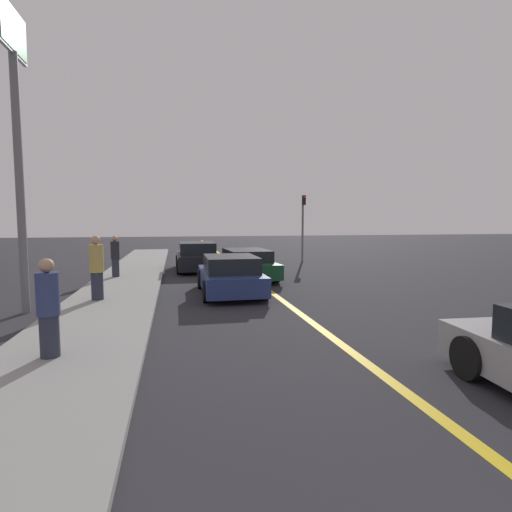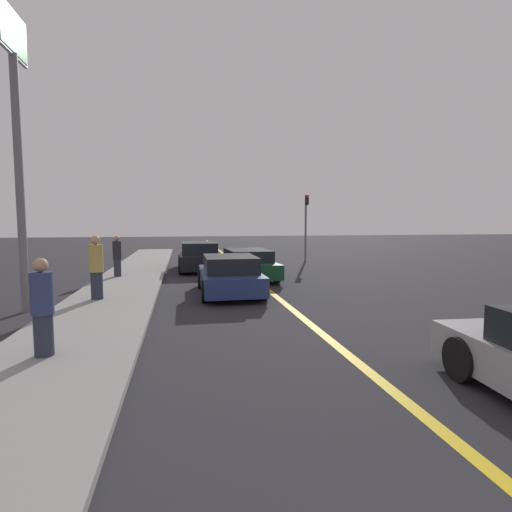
{
  "view_description": "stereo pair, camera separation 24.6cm",
  "coord_description": "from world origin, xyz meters",
  "px_view_note": "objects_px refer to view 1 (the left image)",
  "views": [
    {
      "loc": [
        -3.07,
        -0.06,
        2.36
      ],
      "look_at": [
        -0.35,
        13.35,
        1.14
      ],
      "focal_mm": 28.0,
      "sensor_mm": 36.0,
      "label": 1
    },
    {
      "loc": [
        -2.83,
        -0.11,
        2.36
      ],
      "look_at": [
        -0.35,
        13.35,
        1.14
      ],
      "focal_mm": 28.0,
      "sensor_mm": 36.0,
      "label": 2
    }
  ],
  "objects_px": {
    "car_parked_left_lot": "(197,257)",
    "pedestrian_mid_group": "(97,268)",
    "car_far_distant": "(246,264)",
    "roadside_sign": "(15,97)",
    "traffic_light": "(303,221)",
    "pedestrian_near_curb": "(48,308)",
    "car_ahead_center": "(230,276)",
    "pedestrian_far_standing": "(115,256)"
  },
  "relations": [
    {
      "from": "car_far_distant",
      "to": "traffic_light",
      "type": "distance_m",
      "value": 7.69
    },
    {
      "from": "car_far_distant",
      "to": "pedestrian_far_standing",
      "type": "relative_size",
      "value": 2.75
    },
    {
      "from": "pedestrian_near_curb",
      "to": "roadside_sign",
      "type": "relative_size",
      "value": 0.22
    },
    {
      "from": "pedestrian_near_curb",
      "to": "pedestrian_far_standing",
      "type": "relative_size",
      "value": 1.0
    },
    {
      "from": "pedestrian_near_curb",
      "to": "car_far_distant",
      "type": "bearing_deg",
      "value": 61.4
    },
    {
      "from": "pedestrian_far_standing",
      "to": "pedestrian_mid_group",
      "type": "bearing_deg",
      "value": -87.97
    },
    {
      "from": "car_far_distant",
      "to": "roadside_sign",
      "type": "relative_size",
      "value": 0.6
    },
    {
      "from": "car_ahead_center",
      "to": "traffic_light",
      "type": "xyz_separation_m",
      "value": [
        5.49,
        9.36,
        1.74
      ]
    },
    {
      "from": "pedestrian_near_curb",
      "to": "pedestrian_mid_group",
      "type": "xyz_separation_m",
      "value": [
        -0.14,
        4.9,
        0.09
      ]
    },
    {
      "from": "car_ahead_center",
      "to": "pedestrian_far_standing",
      "type": "relative_size",
      "value": 2.38
    },
    {
      "from": "roadside_sign",
      "to": "car_far_distant",
      "type": "bearing_deg",
      "value": 36.41
    },
    {
      "from": "pedestrian_near_curb",
      "to": "pedestrian_far_standing",
      "type": "distance_m",
      "value": 9.69
    },
    {
      "from": "pedestrian_near_curb",
      "to": "pedestrian_mid_group",
      "type": "bearing_deg",
      "value": 91.63
    },
    {
      "from": "car_ahead_center",
      "to": "pedestrian_near_curb",
      "type": "xyz_separation_m",
      "value": [
        -3.76,
        -5.61,
        0.33
      ]
    },
    {
      "from": "car_ahead_center",
      "to": "car_far_distant",
      "type": "bearing_deg",
      "value": 71.33
    },
    {
      "from": "car_far_distant",
      "to": "pedestrian_near_curb",
      "type": "relative_size",
      "value": 2.76
    },
    {
      "from": "pedestrian_far_standing",
      "to": "roadside_sign",
      "type": "distance_m",
      "value": 7.3
    },
    {
      "from": "car_parked_left_lot",
      "to": "pedestrian_near_curb",
      "type": "height_order",
      "value": "pedestrian_near_curb"
    },
    {
      "from": "car_far_distant",
      "to": "traffic_light",
      "type": "bearing_deg",
      "value": 50.74
    },
    {
      "from": "pedestrian_far_standing",
      "to": "traffic_light",
      "type": "bearing_deg",
      "value": 28.98
    },
    {
      "from": "car_parked_left_lot",
      "to": "traffic_light",
      "type": "xyz_separation_m",
      "value": [
        6.21,
        2.98,
        1.7
      ]
    },
    {
      "from": "pedestrian_far_standing",
      "to": "pedestrian_near_curb",
      "type": "bearing_deg",
      "value": -88.17
    },
    {
      "from": "car_ahead_center",
      "to": "car_far_distant",
      "type": "height_order",
      "value": "car_ahead_center"
    },
    {
      "from": "car_parked_left_lot",
      "to": "pedestrian_near_curb",
      "type": "distance_m",
      "value": 12.38
    },
    {
      "from": "car_parked_left_lot",
      "to": "pedestrian_mid_group",
      "type": "height_order",
      "value": "pedestrian_mid_group"
    },
    {
      "from": "car_parked_left_lot",
      "to": "pedestrian_near_curb",
      "type": "xyz_separation_m",
      "value": [
        -3.04,
        -11.99,
        0.29
      ]
    },
    {
      "from": "car_far_distant",
      "to": "car_parked_left_lot",
      "type": "relative_size",
      "value": 1.06
    },
    {
      "from": "car_parked_left_lot",
      "to": "pedestrian_mid_group",
      "type": "relative_size",
      "value": 2.33
    },
    {
      "from": "pedestrian_mid_group",
      "to": "roadside_sign",
      "type": "xyz_separation_m",
      "value": [
        -1.58,
        -0.84,
        4.34
      ]
    },
    {
      "from": "car_far_distant",
      "to": "roadside_sign",
      "type": "bearing_deg",
      "value": -146.96
    },
    {
      "from": "pedestrian_mid_group",
      "to": "pedestrian_far_standing",
      "type": "xyz_separation_m",
      "value": [
        -0.17,
        4.78,
        -0.09
      ]
    },
    {
      "from": "car_parked_left_lot",
      "to": "roadside_sign",
      "type": "xyz_separation_m",
      "value": [
        -4.76,
        -7.94,
        4.72
      ]
    },
    {
      "from": "roadside_sign",
      "to": "traffic_light",
      "type": "bearing_deg",
      "value": 44.87
    },
    {
      "from": "traffic_light",
      "to": "roadside_sign",
      "type": "distance_m",
      "value": 15.77
    },
    {
      "from": "car_parked_left_lot",
      "to": "car_far_distant",
      "type": "bearing_deg",
      "value": -60.04
    },
    {
      "from": "car_ahead_center",
      "to": "car_far_distant",
      "type": "relative_size",
      "value": 0.87
    },
    {
      "from": "car_far_distant",
      "to": "pedestrian_mid_group",
      "type": "relative_size",
      "value": 2.48
    },
    {
      "from": "car_ahead_center",
      "to": "car_parked_left_lot",
      "type": "height_order",
      "value": "car_parked_left_lot"
    },
    {
      "from": "pedestrian_near_curb",
      "to": "pedestrian_far_standing",
      "type": "xyz_separation_m",
      "value": [
        -0.31,
        9.68,
        0.01
      ]
    },
    {
      "from": "pedestrian_far_standing",
      "to": "roadside_sign",
      "type": "xyz_separation_m",
      "value": [
        -1.41,
        -5.63,
        4.43
      ]
    },
    {
      "from": "pedestrian_mid_group",
      "to": "roadside_sign",
      "type": "bearing_deg",
      "value": -151.93
    },
    {
      "from": "car_ahead_center",
      "to": "car_parked_left_lot",
      "type": "relative_size",
      "value": 0.92
    }
  ]
}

